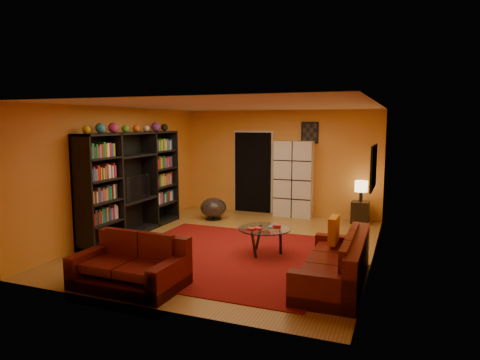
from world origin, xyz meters
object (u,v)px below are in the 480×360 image
at_px(loveseat, 133,265).
at_px(side_table, 360,212).
at_px(storage_cabinet, 294,179).
at_px(coffee_table, 264,231).
at_px(tv, 133,188).
at_px(table_lamp, 361,187).
at_px(entertainment_unit, 133,183).
at_px(sofa, 339,265).
at_px(bowl_chair, 213,208).

bearing_deg(loveseat, side_table, -26.03).
bearing_deg(storage_cabinet, coffee_table, -85.30).
xyz_separation_m(tv, table_lamp, (4.26, 2.74, -0.14)).
distance_m(tv, side_table, 5.11).
bearing_deg(entertainment_unit, tv, -58.67).
xyz_separation_m(entertainment_unit, loveseat, (1.68, -2.42, -0.77)).
bearing_deg(side_table, storage_cabinet, 174.85).
bearing_deg(coffee_table, storage_cabinet, 95.16).
bearing_deg(entertainment_unit, sofa, -16.87).
relative_size(tv, table_lamp, 1.86).
bearing_deg(storage_cabinet, bowl_chair, -149.02).
bearing_deg(loveseat, storage_cabinet, -9.65).
relative_size(coffee_table, storage_cabinet, 0.50).
xyz_separation_m(storage_cabinet, side_table, (1.61, -0.15, -0.68)).
bearing_deg(tv, bowl_chair, -27.26).
bearing_deg(tv, sofa, -106.06).
xyz_separation_m(sofa, side_table, (-0.10, 3.99, -0.04)).
bearing_deg(coffee_table, bowl_chair, 132.59).
relative_size(entertainment_unit, side_table, 6.00).
bearing_deg(sofa, coffee_table, 145.68).
height_order(bowl_chair, side_table, bowl_chair).
distance_m(loveseat, table_lamp, 5.74).
relative_size(loveseat, table_lamp, 3.21).
relative_size(tv, loveseat, 0.58).
distance_m(storage_cabinet, table_lamp, 1.62).
xyz_separation_m(tv, bowl_chair, (0.95, 1.85, -0.70)).
xyz_separation_m(loveseat, table_lamp, (2.62, 5.07, 0.55)).
distance_m(entertainment_unit, table_lamp, 5.06).
relative_size(bowl_chair, side_table, 1.25).
bearing_deg(side_table, table_lamp, 0.00).
distance_m(tv, coffee_table, 3.00).
height_order(tv, side_table, tv).
height_order(tv, coffee_table, tv).
bearing_deg(bowl_chair, entertainment_unit, -119.58).
bearing_deg(storage_cabinet, entertainment_unit, -134.35).
xyz_separation_m(entertainment_unit, storage_cabinet, (2.69, 2.80, -0.12)).
distance_m(loveseat, bowl_chair, 4.24).
relative_size(sofa, storage_cabinet, 1.13).
xyz_separation_m(entertainment_unit, table_lamp, (4.31, 2.65, -0.21)).
bearing_deg(side_table, loveseat, -117.36).
height_order(entertainment_unit, loveseat, entertainment_unit).
bearing_deg(table_lamp, coffee_table, -113.52).
height_order(sofa, loveseat, same).
xyz_separation_m(tv, sofa, (4.36, -1.26, -0.69)).
distance_m(loveseat, coffee_table, 2.41).
xyz_separation_m(sofa, storage_cabinet, (-1.72, 4.14, 0.64)).
xyz_separation_m(entertainment_unit, bowl_chair, (1.00, 1.77, -0.77)).
distance_m(tv, sofa, 4.59).
bearing_deg(loveseat, tv, 36.27).
relative_size(storage_cabinet, table_lamp, 3.87).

